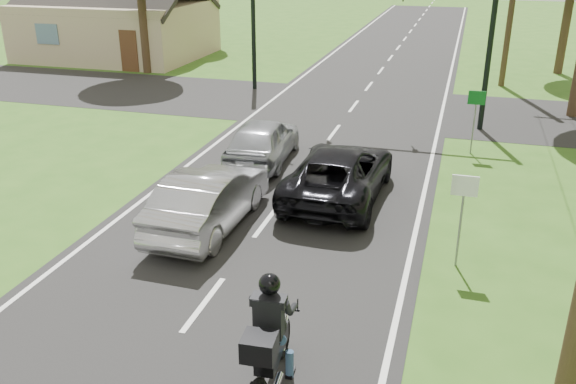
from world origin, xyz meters
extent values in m
plane|color=#305A19|center=(0.00, 0.00, 0.00)|extent=(140.00, 140.00, 0.00)
cube|color=black|center=(0.00, 10.00, 0.01)|extent=(8.00, 100.00, 0.01)
cube|color=black|center=(0.00, 16.00, 0.01)|extent=(60.00, 7.00, 0.01)
torus|color=black|center=(1.94, -1.09, 0.37)|extent=(0.20, 0.74, 0.73)
cube|color=black|center=(1.99, -1.81, 0.70)|extent=(0.38, 1.07, 0.33)
sphere|color=black|center=(1.97, -1.53, 0.90)|extent=(0.38, 0.38, 0.38)
cube|color=black|center=(2.02, -2.20, 0.90)|extent=(0.42, 0.64, 0.11)
cylinder|color=black|center=(1.96, -1.31, 1.10)|extent=(0.69, 0.09, 0.04)
cube|color=black|center=(2.04, -2.53, 1.24)|extent=(0.52, 0.48, 0.36)
cube|color=black|center=(2.00, -1.98, 1.38)|extent=(0.46, 0.27, 0.67)
sphere|color=black|center=(2.00, -1.90, 1.90)|extent=(0.33, 0.33, 0.33)
cylinder|color=navy|center=(1.73, -1.63, 0.26)|extent=(0.14, 0.14, 0.50)
cylinder|color=navy|center=(2.22, -1.59, 0.26)|extent=(0.14, 0.14, 0.50)
imported|color=black|center=(1.43, 6.04, 0.73)|extent=(2.49, 5.21, 1.43)
imported|color=#AEAEB3|center=(-1.27, 3.30, 0.75)|extent=(1.63, 4.53, 1.48)
imported|color=#A0A3A8|center=(-1.51, 8.19, 0.74)|extent=(1.99, 4.39, 1.46)
cylinder|color=black|center=(5.20, 14.00, 3.00)|extent=(0.20, 0.20, 6.00)
cylinder|color=black|center=(-5.20, 18.00, 3.00)|extent=(0.20, 0.20, 6.00)
cylinder|color=slate|center=(4.70, 3.00, 1.00)|extent=(0.05, 0.05, 2.00)
cube|color=silver|center=(4.70, 2.97, 1.90)|extent=(0.55, 0.04, 0.45)
cylinder|color=slate|center=(4.90, 11.00, 1.00)|extent=(0.05, 0.05, 2.00)
cube|color=#0C591E|center=(4.90, 10.97, 1.90)|extent=(0.55, 0.04, 0.45)
cylinder|color=#332316|center=(9.20, 26.00, 3.22)|extent=(0.44, 0.44, 6.44)
cylinder|color=#332316|center=(-12.00, 20.00, 3.08)|extent=(0.44, 0.44, 6.16)
cube|color=tan|center=(-16.00, 24.00, 1.60)|extent=(10.00, 8.00, 3.20)
camera|label=1|loc=(4.46, -9.34, 6.64)|focal=38.00mm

